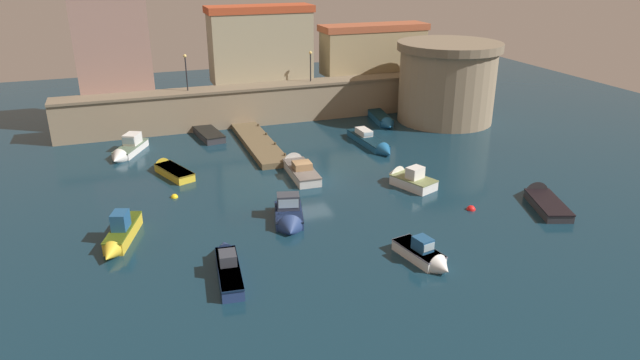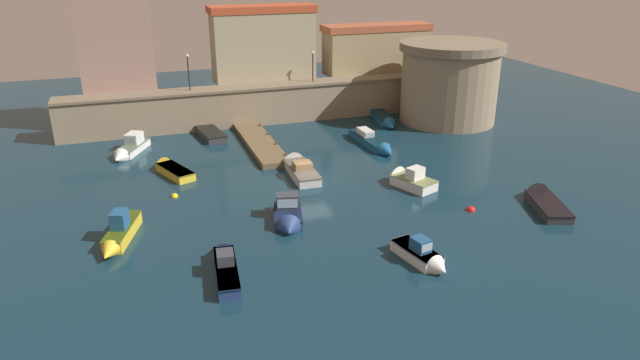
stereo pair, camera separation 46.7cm
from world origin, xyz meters
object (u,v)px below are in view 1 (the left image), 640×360
quay_lamp_0 (186,67)px  fortress_tower (447,82)px  moored_boat_1 (169,169)px  moored_boat_4 (372,142)px  moored_boat_8 (407,179)px  moored_boat_5 (542,199)px  moored_boat_7 (425,256)px  moored_boat_6 (120,235)px  quay_lamp_1 (310,61)px  mooring_buoy_1 (471,210)px  moored_boat_0 (289,217)px  moored_boat_3 (382,119)px  moored_boat_2 (127,149)px  moored_boat_12 (298,167)px  moored_boat_9 (204,130)px  moored_boat_13 (228,264)px  mooring_buoy_0 (174,197)px

quay_lamp_0 → fortress_tower: bearing=-12.8°
moored_boat_1 → moored_boat_4: 18.01m
fortress_tower → moored_boat_8: bearing=-129.5°
moored_boat_5 → moored_boat_7: bearing=130.1°
moored_boat_6 → quay_lamp_1: bearing=157.0°
quay_lamp_1 → mooring_buoy_1: bearing=-83.9°
moored_boat_0 → moored_boat_4: moored_boat_0 is taller
moored_boat_3 → moored_boat_5: bearing=13.9°
quay_lamp_0 → quay_lamp_1: bearing=-0.0°
moored_boat_3 → moored_boat_4: (-4.19, -6.70, 0.01)m
fortress_tower → quay_lamp_0: bearing=167.2°
moored_boat_2 → moored_boat_12: bearing=81.2°
fortress_tower → moored_boat_1: (-28.66, -6.07, -3.74)m
moored_boat_3 → fortress_tower: bearing=87.5°
moored_boat_9 → mooring_buoy_1: moored_boat_9 is taller
moored_boat_4 → moored_boat_12: 9.16m
moored_boat_2 → moored_boat_13: 22.67m
moored_boat_5 → mooring_buoy_0: 26.06m
moored_boat_7 → moored_boat_12: moored_boat_7 is taller
quay_lamp_0 → moored_boat_13: quay_lamp_0 is taller
moored_boat_3 → moored_boat_7: moored_boat_7 is taller
moored_boat_6 → moored_boat_13: moored_boat_6 is taller
moored_boat_2 → moored_boat_13: moored_boat_2 is taller
quay_lamp_0 → moored_boat_1: size_ratio=0.65×
quay_lamp_0 → moored_boat_8: 24.98m
mooring_buoy_0 → mooring_buoy_1: size_ratio=0.85×
fortress_tower → moored_boat_6: size_ratio=1.86×
moored_boat_4 → moored_boat_12: moored_boat_12 is taller
fortress_tower → moored_boat_7: fortress_tower is taller
moored_boat_8 → moored_boat_6: bearing=75.1°
moored_boat_3 → moored_boat_8: moored_boat_8 is taller
moored_boat_12 → moored_boat_5: bearing=-126.9°
moored_boat_0 → moored_boat_2: moored_boat_0 is taller
moored_boat_12 → mooring_buoy_1: (8.97, -10.79, -0.43)m
moored_boat_5 → moored_boat_8: (-7.32, 6.19, 0.17)m
moored_boat_4 → moored_boat_5: 16.53m
moored_boat_7 → moored_boat_9: bearing=-176.2°
moored_boat_13 → moored_boat_9: bearing=-0.1°
moored_boat_4 → moored_boat_7: 20.75m
moored_boat_13 → mooring_buoy_1: 17.40m
moored_boat_4 → moored_boat_9: moored_boat_9 is taller
moored_boat_7 → mooring_buoy_0: (-12.36, 14.21, -0.45)m
moored_boat_13 → moored_boat_1: bearing=11.1°
moored_boat_4 → moored_boat_9: 16.45m
moored_boat_0 → quay_lamp_1: bearing=172.4°
moored_boat_6 → moored_boat_9: moored_boat_6 is taller
moored_boat_7 → quay_lamp_1: bearing=161.8°
moored_boat_4 → moored_boat_5: size_ratio=1.24×
mooring_buoy_0 → moored_boat_2: bearing=104.3°
fortress_tower → moored_boat_13: (-27.21, -22.48, -3.65)m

